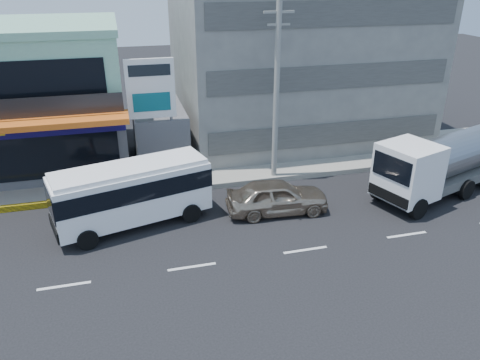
# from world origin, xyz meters

# --- Properties ---
(ground) EXTENTS (120.00, 120.00, 0.00)m
(ground) POSITION_xyz_m (0.00, 0.00, 0.00)
(ground) COLOR black
(ground) RESTS_ON ground
(sidewalk) EXTENTS (70.00, 5.00, 0.30)m
(sidewalk) POSITION_xyz_m (5.00, 9.50, 0.15)
(sidewalk) COLOR gray
(sidewalk) RESTS_ON ground
(shop_building) EXTENTS (12.40, 11.70, 8.00)m
(shop_building) POSITION_xyz_m (-8.00, 13.95, 4.00)
(shop_building) COLOR #4D4D53
(shop_building) RESTS_ON ground
(concrete_building) EXTENTS (16.00, 12.00, 14.00)m
(concrete_building) POSITION_xyz_m (10.00, 15.00, 7.00)
(concrete_building) COLOR gray
(concrete_building) RESTS_ON ground
(gap_structure) EXTENTS (3.00, 6.00, 3.50)m
(gap_structure) POSITION_xyz_m (0.00, 12.00, 1.75)
(gap_structure) COLOR #4D4D53
(gap_structure) RESTS_ON ground
(satellite_dish) EXTENTS (1.50, 1.50, 0.15)m
(satellite_dish) POSITION_xyz_m (0.00, 11.00, 3.58)
(satellite_dish) COLOR slate
(satellite_dish) RESTS_ON gap_structure
(billboard) EXTENTS (2.60, 0.18, 6.90)m
(billboard) POSITION_xyz_m (-0.50, 9.20, 4.93)
(billboard) COLOR gray
(billboard) RESTS_ON ground
(utility_pole_near) EXTENTS (1.60, 0.30, 10.00)m
(utility_pole_near) POSITION_xyz_m (6.00, 7.40, 5.15)
(utility_pole_near) COLOR #999993
(utility_pole_near) RESTS_ON ground
(minibus) EXTENTS (7.56, 4.06, 3.02)m
(minibus) POSITION_xyz_m (-2.06, 4.21, 1.80)
(minibus) COLOR white
(minibus) RESTS_ON ground
(sedan) EXTENTS (5.18, 2.39, 1.72)m
(sedan) POSITION_xyz_m (4.91, 3.63, 0.86)
(sedan) COLOR tan
(sedan) RESTS_ON ground
(tanker_truck) EXTENTS (8.84, 5.03, 3.35)m
(tanker_truck) POSITION_xyz_m (13.86, 3.40, 1.80)
(tanker_truck) COLOR white
(tanker_truck) RESTS_ON ground
(motorcycle_rider) EXTENTS (1.72, 0.76, 2.14)m
(motorcycle_rider) POSITION_xyz_m (-4.00, 6.80, 0.70)
(motorcycle_rider) COLOR #5A0C16
(motorcycle_rider) RESTS_ON ground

